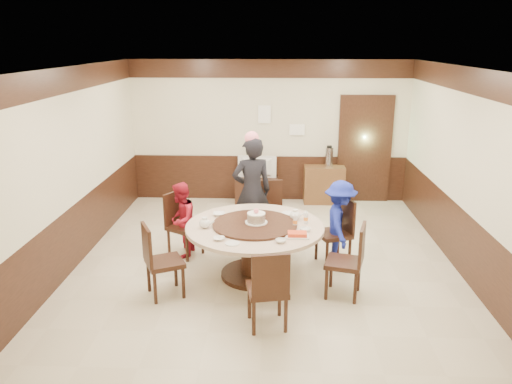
{
  "coord_description": "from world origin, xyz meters",
  "views": [
    {
      "loc": [
        0.13,
        -6.87,
        3.14
      ],
      "look_at": [
        -0.14,
        -0.16,
        1.1
      ],
      "focal_mm": 35.0,
      "sensor_mm": 36.0,
      "label": 1
    }
  ],
  "objects_px": {
    "person_standing": "(252,191)",
    "thermos": "(329,157)",
    "person_blue": "(340,223)",
    "shrimp_platter": "(297,235)",
    "television": "(257,168)",
    "side_cabinet": "(324,185)",
    "banquet_table": "(255,240)",
    "tv_stand": "(257,190)",
    "person_red": "(181,220)",
    "birthday_cake": "(256,218)"
  },
  "relations": [
    {
      "from": "person_blue",
      "to": "thermos",
      "type": "height_order",
      "value": "person_blue"
    },
    {
      "from": "shrimp_platter",
      "to": "thermos",
      "type": "distance_m",
      "value": 3.82
    },
    {
      "from": "television",
      "to": "thermos",
      "type": "distance_m",
      "value": 1.44
    },
    {
      "from": "television",
      "to": "birthday_cake",
      "type": "bearing_deg",
      "value": 95.62
    },
    {
      "from": "banquet_table",
      "to": "person_red",
      "type": "relative_size",
      "value": 1.64
    },
    {
      "from": "person_standing",
      "to": "birthday_cake",
      "type": "bearing_deg",
      "value": 78.96
    },
    {
      "from": "television",
      "to": "side_cabinet",
      "type": "height_order",
      "value": "television"
    },
    {
      "from": "shrimp_platter",
      "to": "side_cabinet",
      "type": "relative_size",
      "value": 0.38
    },
    {
      "from": "person_red",
      "to": "thermos",
      "type": "bearing_deg",
      "value": 143.56
    },
    {
      "from": "tv_stand",
      "to": "side_cabinet",
      "type": "relative_size",
      "value": 1.06
    },
    {
      "from": "banquet_table",
      "to": "person_red",
      "type": "distance_m",
      "value": 1.31
    },
    {
      "from": "birthday_cake",
      "to": "side_cabinet",
      "type": "bearing_deg",
      "value": 69.69
    },
    {
      "from": "banquet_table",
      "to": "television",
      "type": "bearing_deg",
      "value": 91.78
    },
    {
      "from": "person_red",
      "to": "tv_stand",
      "type": "bearing_deg",
      "value": 164.79
    },
    {
      "from": "birthday_cake",
      "to": "tv_stand",
      "type": "distance_m",
      "value": 3.34
    },
    {
      "from": "person_blue",
      "to": "shrimp_platter",
      "type": "height_order",
      "value": "person_blue"
    },
    {
      "from": "birthday_cake",
      "to": "side_cabinet",
      "type": "relative_size",
      "value": 0.38
    },
    {
      "from": "banquet_table",
      "to": "person_standing",
      "type": "bearing_deg",
      "value": 94.66
    },
    {
      "from": "person_red",
      "to": "side_cabinet",
      "type": "relative_size",
      "value": 1.43
    },
    {
      "from": "banquet_table",
      "to": "side_cabinet",
      "type": "distance_m",
      "value": 3.57
    },
    {
      "from": "person_standing",
      "to": "television",
      "type": "relative_size",
      "value": 2.25
    },
    {
      "from": "birthday_cake",
      "to": "person_red",
      "type": "bearing_deg",
      "value": 151.61
    },
    {
      "from": "person_red",
      "to": "tv_stand",
      "type": "relative_size",
      "value": 1.35
    },
    {
      "from": "person_standing",
      "to": "person_blue",
      "type": "bearing_deg",
      "value": 134.29
    },
    {
      "from": "thermos",
      "to": "tv_stand",
      "type": "bearing_deg",
      "value": -178.8
    },
    {
      "from": "shrimp_platter",
      "to": "tv_stand",
      "type": "relative_size",
      "value": 0.35
    },
    {
      "from": "shrimp_platter",
      "to": "tv_stand",
      "type": "distance_m",
      "value": 3.8
    },
    {
      "from": "person_red",
      "to": "side_cabinet",
      "type": "bearing_deg",
      "value": 144.48
    },
    {
      "from": "person_standing",
      "to": "thermos",
      "type": "xyz_separation_m",
      "value": [
        1.42,
        2.15,
        0.07
      ]
    },
    {
      "from": "person_standing",
      "to": "person_blue",
      "type": "height_order",
      "value": "person_standing"
    },
    {
      "from": "banquet_table",
      "to": "tv_stand",
      "type": "distance_m",
      "value": 3.33
    },
    {
      "from": "person_standing",
      "to": "person_red",
      "type": "relative_size",
      "value": 1.51
    },
    {
      "from": "person_standing",
      "to": "person_red",
      "type": "bearing_deg",
      "value": 11.11
    },
    {
      "from": "person_red",
      "to": "side_cabinet",
      "type": "xyz_separation_m",
      "value": [
        2.38,
        2.7,
        -0.2
      ]
    },
    {
      "from": "person_blue",
      "to": "side_cabinet",
      "type": "relative_size",
      "value": 1.56
    },
    {
      "from": "television",
      "to": "thermos",
      "type": "bearing_deg",
      "value": -175.29
    },
    {
      "from": "person_blue",
      "to": "tv_stand",
      "type": "relative_size",
      "value": 1.47
    },
    {
      "from": "person_blue",
      "to": "tv_stand",
      "type": "bearing_deg",
      "value": 26.07
    },
    {
      "from": "thermos",
      "to": "person_standing",
      "type": "bearing_deg",
      "value": -123.48
    },
    {
      "from": "tv_stand",
      "to": "television",
      "type": "relative_size",
      "value": 1.1
    },
    {
      "from": "person_standing",
      "to": "side_cabinet",
      "type": "height_order",
      "value": "person_standing"
    },
    {
      "from": "person_standing",
      "to": "tv_stand",
      "type": "xyz_separation_m",
      "value": [
        -0.01,
        2.12,
        -0.62
      ]
    },
    {
      "from": "thermos",
      "to": "person_blue",
      "type": "bearing_deg",
      "value": -92.37
    },
    {
      "from": "person_standing",
      "to": "thermos",
      "type": "height_order",
      "value": "person_standing"
    },
    {
      "from": "person_blue",
      "to": "birthday_cake",
      "type": "bearing_deg",
      "value": 111.9
    },
    {
      "from": "person_red",
      "to": "thermos",
      "type": "relative_size",
      "value": 3.01
    },
    {
      "from": "shrimp_platter",
      "to": "tv_stand",
      "type": "height_order",
      "value": "shrimp_platter"
    },
    {
      "from": "person_blue",
      "to": "television",
      "type": "height_order",
      "value": "person_blue"
    },
    {
      "from": "shrimp_platter",
      "to": "banquet_table",
      "type": "bearing_deg",
      "value": 144.91
    },
    {
      "from": "person_blue",
      "to": "tv_stand",
      "type": "height_order",
      "value": "person_blue"
    }
  ]
}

